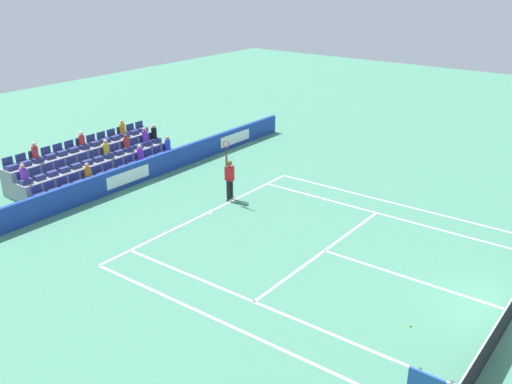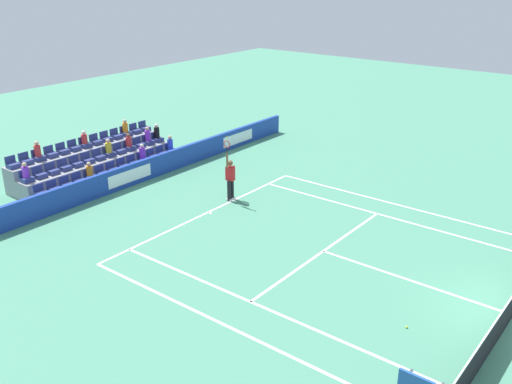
{
  "view_description": "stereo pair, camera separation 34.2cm",
  "coord_description": "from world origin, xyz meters",
  "views": [
    {
      "loc": [
        15.76,
        2.46,
        9.4
      ],
      "look_at": [
        -0.8,
        -10.03,
        1.1
      ],
      "focal_mm": 40.1,
      "sensor_mm": 36.0,
      "label": 1
    },
    {
      "loc": [
        15.55,
        2.73,
        9.4
      ],
      "look_at": [
        -0.8,
        -10.03,
        1.1
      ],
      "focal_mm": 40.1,
      "sensor_mm": 36.0,
      "label": 2
    }
  ],
  "objects": [
    {
      "name": "line_doubles_sideline_right",
      "position": [
        -5.49,
        -5.95,
        0.0
      ],
      "size": [
        0.1,
        11.89,
        0.01
      ],
      "primitive_type": "cube",
      "color": "white",
      "rests_on": "ground"
    },
    {
      "name": "line_singles_sideline_left",
      "position": [
        4.12,
        -5.95,
        0.0
      ],
      "size": [
        0.1,
        11.89,
        0.01
      ],
      "primitive_type": "cube",
      "color": "white",
      "rests_on": "ground"
    },
    {
      "name": "loose_tennis_ball",
      "position": [
        2.48,
        -2.17,
        0.03
      ],
      "size": [
        0.07,
        0.07,
        0.07
      ],
      "primitive_type": "sphere",
      "color": "#D1E533",
      "rests_on": "ground"
    },
    {
      "name": "line_centre_service",
      "position": [
        0.0,
        -3.2,
        0.0
      ],
      "size": [
        0.1,
        6.4,
        0.01
      ],
      "primitive_type": "cube",
      "color": "white",
      "rests_on": "ground"
    },
    {
      "name": "line_baseline",
      "position": [
        0.0,
        -11.89,
        0.0
      ],
      "size": [
        10.97,
        0.1,
        0.01
      ],
      "primitive_type": "cube",
      "color": "white",
      "rests_on": "ground"
    },
    {
      "name": "tennis_player",
      "position": [
        -1.59,
        -12.03,
        0.99
      ],
      "size": [
        0.53,
        0.39,
        2.85
      ],
      "color": "black",
      "rests_on": "ground"
    },
    {
      "name": "line_doubles_sideline_left",
      "position": [
        5.49,
        -5.95,
        0.0
      ],
      "size": [
        0.1,
        11.89,
        0.01
      ],
      "primitive_type": "cube",
      "color": "white",
      "rests_on": "ground"
    },
    {
      "name": "stadium_stand",
      "position": [
        -0.02,
        -19.04,
        0.55
      ],
      "size": [
        8.06,
        2.85,
        2.15
      ],
      "color": "gray",
      "rests_on": "ground"
    },
    {
      "name": "line_singles_sideline_right",
      "position": [
        -4.12,
        -5.95,
        0.0
      ],
      "size": [
        0.1,
        11.89,
        0.01
      ],
      "primitive_type": "cube",
      "color": "white",
      "rests_on": "ground"
    },
    {
      "name": "line_centre_mark",
      "position": [
        0.0,
        -11.79,
        0.0
      ],
      "size": [
        0.1,
        0.2,
        0.01
      ],
      "primitive_type": "cube",
      "color": "white",
      "rests_on": "ground"
    },
    {
      "name": "sponsor_barrier",
      "position": [
        0.0,
        -16.73,
        0.51
      ],
      "size": [
        22.92,
        0.22,
        1.01
      ],
      "color": "#193899",
      "rests_on": "ground"
    },
    {
      "name": "line_service",
      "position": [
        0.0,
        -6.4,
        0.0
      ],
      "size": [
        8.23,
        0.1,
        0.01
      ],
      "primitive_type": "cube",
      "color": "white",
      "rests_on": "ground"
    }
  ]
}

